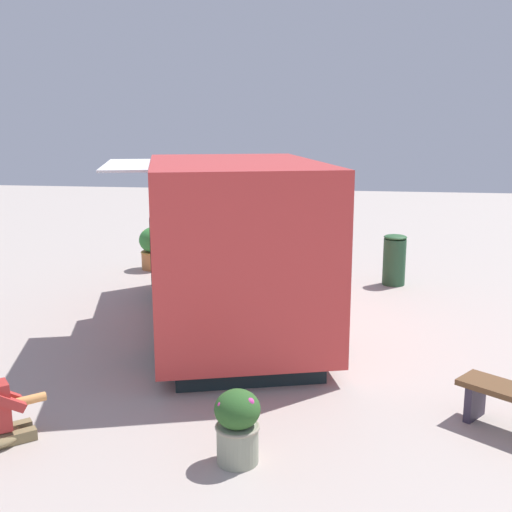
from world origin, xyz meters
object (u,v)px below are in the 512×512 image
food_truck (229,246)px  trash_bin (394,259)px  planter_flowering_far (155,247)px  planter_flowering_near (237,425)px

food_truck → trash_bin: bearing=-42.8°
planter_flowering_far → trash_bin: size_ratio=0.93×
planter_flowering_near → trash_bin: trash_bin is taller
food_truck → planter_flowering_far: 4.22m
planter_flowering_near → food_truck: bearing=11.9°
food_truck → trash_bin: food_truck is taller
planter_flowering_near → planter_flowering_far: planter_flowering_far is taller
planter_flowering_near → planter_flowering_far: size_ratio=0.78×
food_truck → planter_flowering_far: size_ratio=6.24×
food_truck → trash_bin: size_ratio=5.77×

